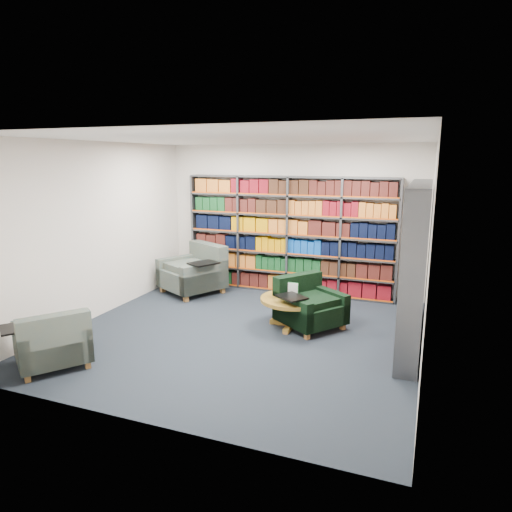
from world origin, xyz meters
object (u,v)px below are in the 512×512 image
(chair_green_right, at_px, (307,306))
(coffee_table, at_px, (293,304))
(chair_teal_front, at_px, (53,344))
(chair_teal_left, at_px, (196,273))

(chair_green_right, height_order, coffee_table, chair_green_right)
(chair_teal_front, bearing_deg, chair_green_right, 44.53)
(chair_teal_front, bearing_deg, coffee_table, 45.32)
(chair_teal_left, xyz_separation_m, chair_teal_front, (-0.08, -3.54, -0.07))
(chair_teal_left, relative_size, chair_teal_front, 1.19)
(chair_teal_left, bearing_deg, coffee_table, -26.99)
(chair_teal_left, height_order, chair_teal_front, chair_teal_left)
(chair_teal_front, relative_size, coffee_table, 1.16)
(chair_teal_left, height_order, chair_green_right, chair_teal_left)
(chair_teal_left, distance_m, chair_green_right, 2.68)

